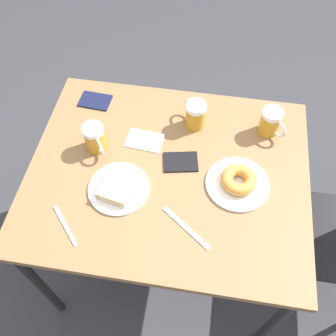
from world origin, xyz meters
name	(u,v)px	position (x,y,z in m)	size (l,w,h in m)	color
ground_plane	(168,250)	(0.00, 0.00, 0.00)	(8.00, 8.00, 0.00)	#333338
table	(168,181)	(0.00, 0.00, 0.71)	(0.83, 1.02, 0.77)	olive
plate_with_cake	(119,187)	(0.10, -0.16, 0.79)	(0.22, 0.22, 0.05)	white
plate_with_donut	(238,181)	(0.02, 0.25, 0.79)	(0.23, 0.23, 0.05)	white
beer_mug_left	(271,122)	(-0.24, 0.36, 0.83)	(0.10, 0.10, 0.11)	#C68C23
beer_mug_center	(95,138)	(-0.06, -0.28, 0.83)	(0.11, 0.09, 0.11)	#C68C23
beer_mug_right	(195,115)	(-0.24, 0.07, 0.83)	(0.11, 0.09, 0.11)	#C68C23
napkin_folded	(145,140)	(-0.12, -0.11, 0.77)	(0.10, 0.14, 0.00)	white
fork	(65,226)	(0.27, -0.30, 0.77)	(0.13, 0.12, 0.00)	silver
knife	(186,228)	(0.21, 0.09, 0.77)	(0.14, 0.18, 0.00)	silver
passport_near_edge	(181,162)	(-0.05, 0.04, 0.78)	(0.11, 0.14, 0.01)	black
passport_far_edge	(95,101)	(-0.30, -0.35, 0.78)	(0.10, 0.13, 0.01)	#141938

